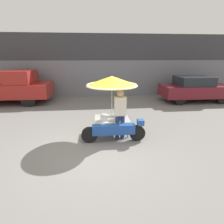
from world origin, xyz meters
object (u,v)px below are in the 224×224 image
Objects in this scene: vendor_motorcycle_cart at (112,91)px; pickup_truck at (6,88)px; parked_car at (195,89)px; vendor_person at (120,112)px.

vendor_motorcycle_cart is 7.50m from pickup_truck.
vendor_person is at bearing -138.65° from parked_car.
parked_car is at bearing 38.11° from vendor_motorcycle_cart.
vendor_motorcycle_cart is 1.25× the size of vendor_person.
vendor_person is 7.85m from pickup_truck.
pickup_truck is at bearing 139.16° from vendor_person.
vendor_motorcycle_cart is 0.51× the size of parked_car.
vendor_person is 0.41× the size of parked_car.
pickup_truck is at bearing 139.91° from vendor_motorcycle_cart.
pickup_truck reaches higher than parked_car.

